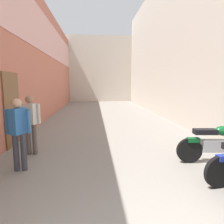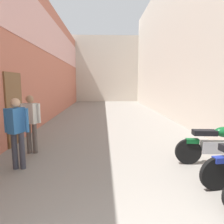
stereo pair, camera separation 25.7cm
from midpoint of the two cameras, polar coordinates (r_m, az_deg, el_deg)
The scene contains 7 objects.
ground_plane at distance 8.97m, azimuth 0.96°, elevation -4.00°, with size 36.14×36.14×0.00m, color gray.
building_left at distance 11.12m, azimuth -17.62°, elevation 13.78°, with size 0.45×20.14×6.05m.
building_right at distance 11.61m, azimuth 17.98°, elevation 18.14°, with size 0.45×20.14×7.96m.
building_far_end at distance 21.87m, azimuth -1.10°, elevation 11.81°, with size 9.29×2.00×6.58m, color beige.
motorcycle_fourth at distance 5.37m, azimuth 28.56°, elevation -7.83°, with size 1.85×0.58×1.04m.
pedestrian_mid_alley at distance 4.80m, azimuth -23.77°, elevation -4.21°, with size 0.52×0.39×1.57m.
pedestrian_further_down at distance 5.77m, azimuth -20.66°, elevation -2.06°, with size 0.52×0.31×1.57m.
Camera 2 is at (-0.40, -0.69, 1.89)m, focal length 32.55 mm.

